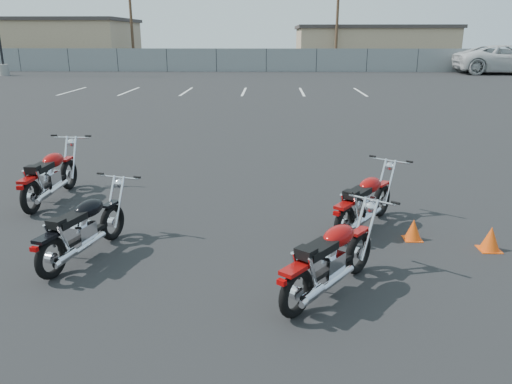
{
  "coord_description": "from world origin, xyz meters",
  "views": [
    {
      "loc": [
        0.4,
        -6.16,
        2.77
      ],
      "look_at": [
        0.2,
        0.6,
        0.65
      ],
      "focal_mm": 35.0,
      "sensor_mm": 36.0,
      "label": 1
    }
  ],
  "objects_px": {
    "motorcycle_second_black": "(83,228)",
    "motorcycle_rear_red": "(331,259)",
    "motorcycle_third_red": "(365,202)",
    "motorcycle_front_red": "(50,176)",
    "white_van": "(509,51)"
  },
  "relations": [
    {
      "from": "motorcycle_second_black",
      "to": "motorcycle_rear_red",
      "type": "xyz_separation_m",
      "value": [
        3.07,
        -0.87,
        0.01
      ]
    },
    {
      "from": "motorcycle_third_red",
      "to": "motorcycle_rear_red",
      "type": "xyz_separation_m",
      "value": [
        -0.74,
        -2.02,
        0.0
      ]
    },
    {
      "from": "motorcycle_front_red",
      "to": "motorcycle_third_red",
      "type": "height_order",
      "value": "motorcycle_front_red"
    },
    {
      "from": "motorcycle_third_red",
      "to": "motorcycle_rear_red",
      "type": "bearing_deg",
      "value": -110.09
    },
    {
      "from": "motorcycle_third_red",
      "to": "white_van",
      "type": "xyz_separation_m",
      "value": [
        16.32,
        32.12,
        1.26
      ]
    },
    {
      "from": "motorcycle_front_red",
      "to": "white_van",
      "type": "height_order",
      "value": "white_van"
    },
    {
      "from": "white_van",
      "to": "motorcycle_rear_red",
      "type": "bearing_deg",
      "value": 157.04
    },
    {
      "from": "motorcycle_front_red",
      "to": "motorcycle_third_red",
      "type": "xyz_separation_m",
      "value": [
        5.22,
        -1.15,
        -0.03
      ]
    },
    {
      "from": "motorcycle_rear_red",
      "to": "white_van",
      "type": "bearing_deg",
      "value": 63.45
    },
    {
      "from": "motorcycle_front_red",
      "to": "motorcycle_second_black",
      "type": "bearing_deg",
      "value": -58.45
    },
    {
      "from": "motorcycle_front_red",
      "to": "motorcycle_second_black",
      "type": "xyz_separation_m",
      "value": [
        1.41,
        -2.3,
        -0.04
      ]
    },
    {
      "from": "motorcycle_front_red",
      "to": "motorcycle_third_red",
      "type": "relative_size",
      "value": 1.18
    },
    {
      "from": "motorcycle_second_black",
      "to": "white_van",
      "type": "distance_m",
      "value": 38.91
    },
    {
      "from": "motorcycle_rear_red",
      "to": "white_van",
      "type": "xyz_separation_m",
      "value": [
        17.05,
        34.14,
        1.25
      ]
    },
    {
      "from": "motorcycle_third_red",
      "to": "motorcycle_rear_red",
      "type": "distance_m",
      "value": 2.15
    }
  ]
}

